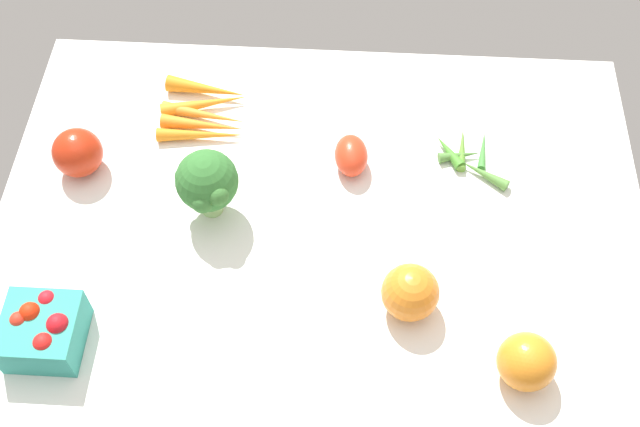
% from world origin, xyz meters
% --- Properties ---
extents(tablecloth, '(1.04, 0.76, 0.02)m').
position_xyz_m(tablecloth, '(0.00, 0.00, 0.01)').
color(tablecloth, white).
rests_on(tablecloth, ground).
extents(broccoli_head, '(0.10, 0.11, 0.13)m').
position_xyz_m(broccoli_head, '(-0.17, 0.01, 0.10)').
color(broccoli_head, '#95C275').
rests_on(broccoli_head, tablecloth).
extents(bell_pepper_red, '(0.09, 0.09, 0.08)m').
position_xyz_m(bell_pepper_red, '(-0.40, 0.08, 0.06)').
color(bell_pepper_red, red).
rests_on(bell_pepper_red, tablecloth).
extents(heirloom_tomato_orange, '(0.08, 0.08, 0.08)m').
position_xyz_m(heirloom_tomato_orange, '(0.14, -0.14, 0.06)').
color(heirloom_tomato_orange, orange).
rests_on(heirloom_tomato_orange, tablecloth).
extents(roma_tomato, '(0.06, 0.08, 0.05)m').
position_xyz_m(roma_tomato, '(0.04, 0.11, 0.05)').
color(roma_tomato, red).
rests_on(roma_tomato, tablecloth).
extents(bell_pepper_orange, '(0.11, 0.11, 0.08)m').
position_xyz_m(bell_pepper_orange, '(0.30, -0.24, 0.06)').
color(bell_pepper_orange, orange).
rests_on(bell_pepper_orange, tablecloth).
extents(carrot_bunch, '(0.16, 0.14, 0.03)m').
position_xyz_m(carrot_bunch, '(-0.21, 0.21, 0.03)').
color(carrot_bunch, orange).
rests_on(carrot_bunch, tablecloth).
extents(berry_basket, '(0.11, 0.11, 0.08)m').
position_xyz_m(berry_basket, '(-0.38, -0.23, 0.06)').
color(berry_basket, teal).
rests_on(berry_basket, tablecloth).
extents(okra_pile, '(0.13, 0.13, 0.02)m').
position_xyz_m(okra_pile, '(0.24, 0.13, 0.03)').
color(okra_pile, '#558B2E').
rests_on(okra_pile, tablecloth).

